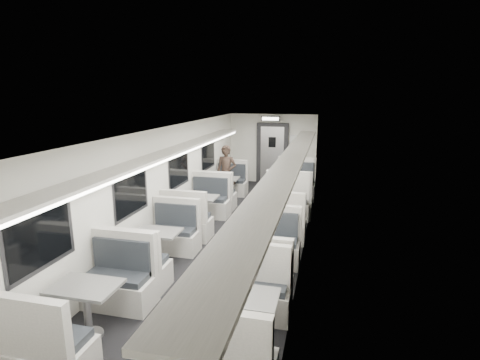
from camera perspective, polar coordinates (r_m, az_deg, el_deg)
The scene contains 19 objects.
room at distance 7.35m, azimuth -2.07°, elevation -1.85°, with size 3.24×12.24×2.64m.
booth_left_a at distance 10.95m, azimuth -2.38°, elevation -1.38°, with size 0.99×2.01×1.07m.
booth_left_b at distance 8.94m, azimuth -6.23°, elevation -4.71°, with size 1.03×2.09×1.12m.
booth_left_c at distance 7.03m, azimuth -12.40°, elevation -10.17°, with size 0.98×1.99×1.06m.
booth_left_d at distance 5.46m, azimuth -22.24°, elevation -17.90°, with size 1.03×2.08×1.11m.
booth_right_a at distance 10.47m, azimuth 8.04°, elevation -1.88°, with size 1.14×2.30×1.23m.
booth_right_b at distance 8.82m, azimuth 6.91°, elevation -4.94°, with size 1.04×2.12×1.13m.
booth_right_c at distance 6.37m, azimuth 4.02°, elevation -12.35°, with size 0.99×2.01×1.08m.
booth_right_d at distance 4.90m, azimuth 0.45°, elevation -20.69°, with size 1.02×2.07×1.11m.
passenger at distance 10.84m, azimuth -2.11°, elevation 0.99°, with size 0.60×0.39×1.64m, color black.
window_a at distance 10.93m, azimuth -4.83°, elevation 3.87°, with size 0.02×1.18×0.84m, color black.
window_b at distance 8.90m, azimuth -9.26°, elevation 1.62°, with size 0.02×1.18×0.84m, color black.
window_c at distance 6.98m, azimuth -16.20°, elevation -1.92°, with size 0.02×1.18×0.84m, color black.
window_d at distance 5.28m, azimuth -28.06°, elevation -7.82°, with size 0.02×1.18×0.84m, color black.
luggage_rack_left at distance 7.36m, azimuth -12.15°, elevation 3.58°, with size 0.46×10.40×0.09m.
luggage_rack_right at distance 6.68m, azimuth 7.53°, elevation 2.81°, with size 0.46×10.40×0.09m.
vestibule_door at distance 13.08m, azimuth 4.93°, elevation 4.01°, with size 1.10×0.13×2.10m.
exit_sign at distance 12.46m, azimuth 4.69°, elevation 9.31°, with size 0.62×0.12×0.16m.
wall_notice at distance 12.91m, azimuth 8.27°, elevation 5.87°, with size 0.32×0.02×0.40m, color silver.
Camera 1 is at (1.92, -6.84, 3.10)m, focal length 28.00 mm.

